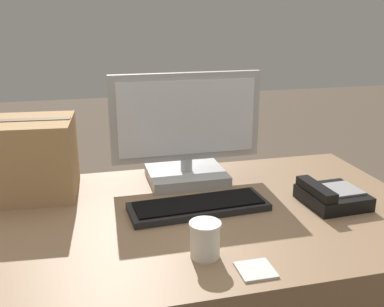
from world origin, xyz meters
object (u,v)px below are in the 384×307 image
(monitor, at_px, (186,137))
(desk_phone, at_px, (331,196))
(paper_cup_right, at_px, (205,239))
(keyboard, at_px, (199,206))
(cardboard_box, at_px, (21,158))
(sticky_note_pad, at_px, (256,270))

(monitor, bearing_deg, desk_phone, -38.20)
(paper_cup_right, bearing_deg, keyboard, 78.41)
(monitor, height_order, paper_cup_right, monitor)
(desk_phone, distance_m, paper_cup_right, 0.54)
(paper_cup_right, height_order, cardboard_box, cardboard_box)
(monitor, xyz_separation_m, cardboard_box, (-0.58, 0.01, -0.04))
(keyboard, height_order, desk_phone, desk_phone)
(paper_cup_right, height_order, sticky_note_pad, paper_cup_right)
(paper_cup_right, bearing_deg, cardboard_box, 131.85)
(monitor, bearing_deg, sticky_note_pad, -88.03)
(monitor, xyz_separation_m, keyboard, (-0.02, -0.26, -0.16))
(monitor, distance_m, cardboard_box, 0.58)
(desk_phone, bearing_deg, paper_cup_right, -158.97)
(sticky_note_pad, bearing_deg, monitor, 91.97)
(keyboard, height_order, sticky_note_pad, keyboard)
(paper_cup_right, xyz_separation_m, cardboard_box, (-0.50, 0.56, 0.08))
(cardboard_box, bearing_deg, desk_phone, -18.71)
(keyboard, relative_size, paper_cup_right, 4.66)
(paper_cup_right, xyz_separation_m, sticky_note_pad, (0.10, -0.10, -0.05))
(desk_phone, xyz_separation_m, paper_cup_right, (-0.50, -0.22, 0.02))
(paper_cup_right, bearing_deg, sticky_note_pad, -43.42)
(monitor, bearing_deg, keyboard, -95.09)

